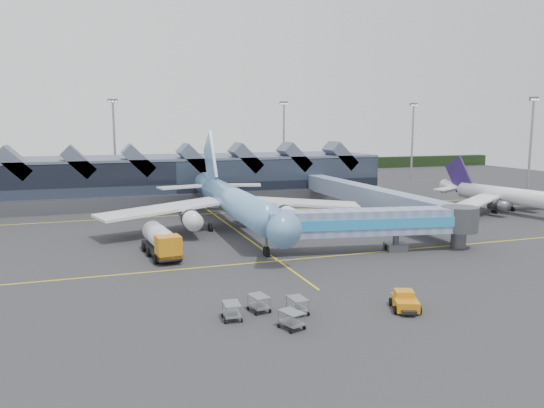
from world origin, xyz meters
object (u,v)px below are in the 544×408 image
object	(u,v)px
main_airliner	(233,201)
pushback_tug	(405,302)
fuel_truck	(160,239)
regional_jet	(504,195)
jet_bridge	(387,222)

from	to	relation	value
main_airliner	pushback_tug	size ratio (longest dim) A/B	11.97
fuel_truck	regional_jet	bearing A→B (deg)	5.37
main_airliner	regional_jet	size ratio (longest dim) A/B	1.63
fuel_truck	pushback_tug	xyz separation A→B (m)	(18.03, -26.72, -1.37)
regional_jet	main_airliner	bearing A→B (deg)	168.32
main_airliner	pushback_tug	distance (m)	40.46
jet_bridge	fuel_truck	distance (m)	28.92
main_airliner	fuel_truck	size ratio (longest dim) A/B	4.27
main_airliner	pushback_tug	xyz separation A→B (m)	(5.18, -39.95, -3.81)
regional_jet	pushback_tug	size ratio (longest dim) A/B	7.34
main_airliner	regional_jet	world-z (taller)	main_airliner
jet_bridge	pushback_tug	xyz separation A→B (m)	(-10.01, -19.84, -3.02)
jet_bridge	pushback_tug	distance (m)	22.42
main_airliner	pushback_tug	world-z (taller)	main_airliner
regional_jet	jet_bridge	distance (m)	41.69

